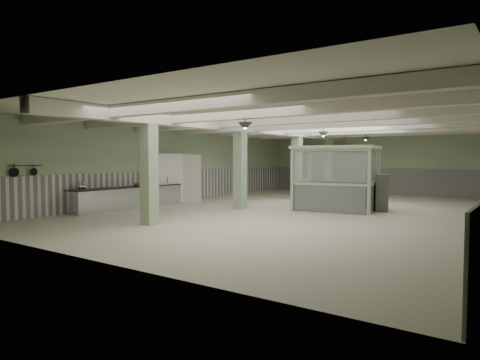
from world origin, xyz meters
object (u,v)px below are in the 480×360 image
Objects in this scene: filing_cabinet at (382,193)px; prep_counter at (129,197)px; guard_booth at (337,167)px; walkin_cooler at (171,177)px.

prep_counter is at bearing -169.95° from filing_cabinet.
prep_counter is 8.77m from guard_booth.
walkin_cooler is 9.47m from filing_cabinet.
walkin_cooler is 1.80× the size of filing_cabinet.
guard_booth reaches higher than walkin_cooler.
walkin_cooler is at bearing -174.30° from guard_booth.
walkin_cooler is 0.73× the size of guard_booth.
walkin_cooler reaches higher than filing_cabinet.
walkin_cooler reaches higher than prep_counter.
filing_cabinet is at bearing 29.25° from prep_counter.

